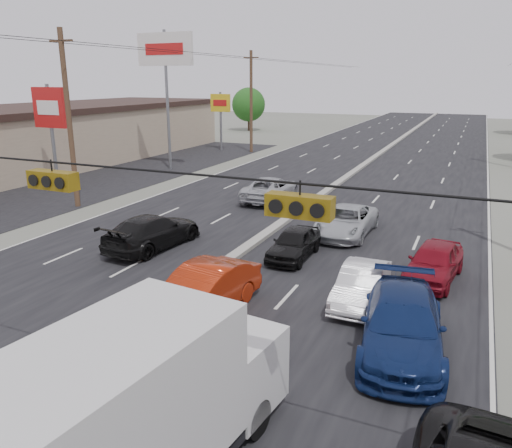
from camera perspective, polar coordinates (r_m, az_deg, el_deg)
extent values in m
plane|color=#606356|center=(13.49, -24.30, -18.21)|extent=(200.00, 200.00, 0.00)
cube|color=black|center=(38.78, 10.27, 5.14)|extent=(20.00, 160.00, 0.02)
cube|color=gray|center=(38.76, 10.28, 5.29)|extent=(0.50, 160.00, 0.20)
cube|color=tan|center=(47.63, -23.70, 8.89)|extent=(12.00, 42.00, 4.60)
cube|color=black|center=(41.83, -14.87, 5.66)|extent=(10.00, 42.00, 0.02)
cylinder|color=#422D1E|center=(30.79, -20.57, 10.95)|extent=(0.30, 0.30, 10.00)
cube|color=#422D1E|center=(30.77, -21.40, 18.92)|extent=(1.60, 0.12, 0.12)
cylinder|color=#422D1E|center=(51.72, -0.56, 13.71)|extent=(0.30, 0.30, 10.00)
cube|color=#422D1E|center=(51.70, -0.57, 18.48)|extent=(1.60, 0.12, 0.12)
cube|color=#72590C|center=(10.37, -22.19, 4.67)|extent=(1.05, 0.30, 0.35)
cube|color=#72590C|center=(7.66, 5.01, 2.06)|extent=(1.05, 0.30, 0.35)
cylinder|color=slate|center=(36.21, -22.21, 9.04)|extent=(0.24, 0.24, 7.00)
cube|color=#B21414|center=(36.06, -22.56, 12.19)|extent=(2.60, 0.25, 2.60)
cylinder|color=slate|center=(42.16, -10.09, 13.57)|extent=(0.24, 0.24, 11.00)
cube|color=silver|center=(42.18, -10.38, 19.07)|extent=(5.00, 0.25, 2.50)
cylinder|color=slate|center=(53.39, -4.05, 11.61)|extent=(0.24, 0.24, 6.00)
cube|color=gold|center=(53.27, -4.09, 13.64)|extent=(2.20, 0.25, 1.80)
cylinder|color=#382619|center=(74.07, -0.84, 11.45)|extent=(0.28, 0.28, 2.16)
sphere|color=#1C4A13|center=(73.89, -0.85, 13.49)|extent=(4.80, 4.80, 4.80)
cube|color=silver|center=(9.03, -16.33, -20.22)|extent=(2.93, 5.01, 2.67)
cube|color=silver|center=(11.48, -3.92, -16.06)|extent=(2.48, 2.07, 1.71)
cylinder|color=black|center=(12.25, -8.57, -18.17)|extent=(0.39, 0.88, 0.86)
cylinder|color=black|center=(11.30, -0.08, -21.30)|extent=(0.39, 0.88, 0.86)
imported|color=#9B2109|center=(16.11, -6.14, -7.74)|extent=(2.16, 4.94, 1.58)
imported|color=black|center=(21.10, 4.36, -2.23)|extent=(1.52, 3.76, 1.28)
imported|color=silver|center=(17.26, 11.95, -6.85)|extent=(1.37, 3.91, 1.29)
imported|color=#ABAFB3|center=(24.49, 10.29, 0.29)|extent=(2.37, 4.99, 1.37)
imported|color=#102050|center=(14.61, 16.34, -11.00)|extent=(2.92, 5.67, 1.57)
imported|color=maroon|center=(19.86, 19.67, -4.16)|extent=(2.19, 4.34, 1.42)
imported|color=black|center=(22.74, -11.72, -0.87)|extent=(2.56, 5.33, 1.50)
imported|color=#A9ABB1|center=(30.98, 1.65, 4.01)|extent=(2.78, 5.47, 1.48)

